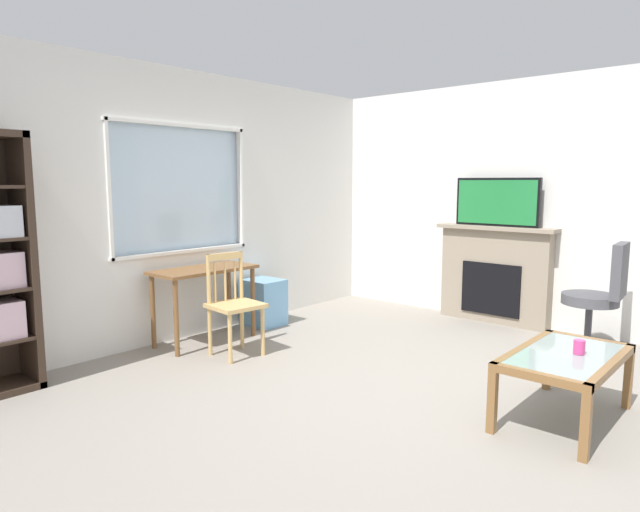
{
  "coord_description": "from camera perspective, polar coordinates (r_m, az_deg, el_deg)",
  "views": [
    {
      "loc": [
        -3.15,
        -1.99,
        1.52
      ],
      "look_at": [
        0.09,
        0.86,
        0.94
      ],
      "focal_mm": 30.87,
      "sensor_mm": 36.0,
      "label": 1
    }
  ],
  "objects": [
    {
      "name": "coffee_table",
      "position": [
        3.89,
        24.09,
        -10.12
      ],
      "size": [
        1.01,
        0.58,
        0.44
      ],
      "color": "#8C9E99",
      "rests_on": "ground"
    },
    {
      "name": "ground",
      "position": [
        4.03,
        8.68,
        -14.77
      ],
      "size": [
        6.25,
        6.15,
        0.02
      ],
      "primitive_type": "cube",
      "color": "gray"
    },
    {
      "name": "office_chair",
      "position": [
        5.47,
        27.11,
        -3.36
      ],
      "size": [
        0.57,
        0.58,
        1.0
      ],
      "color": "#4C4C51",
      "rests_on": "ground"
    },
    {
      "name": "sippy_cup",
      "position": [
        3.89,
        25.28,
        -8.52
      ],
      "size": [
        0.07,
        0.07,
        0.09
      ],
      "primitive_type": "cylinder",
      "color": "#DB3D84",
      "rests_on": "coffee_table"
    },
    {
      "name": "wooden_chair",
      "position": [
        4.91,
        -8.97,
        -4.86
      ],
      "size": [
        0.46,
        0.44,
        0.9
      ],
      "color": "tan",
      "rests_on": "ground"
    },
    {
      "name": "plastic_drawer_unit",
      "position": [
        5.94,
        -5.89,
        -4.78
      ],
      "size": [
        0.35,
        0.4,
        0.49
      ],
      "primitive_type": "cube",
      "color": "#72ADDB",
      "rests_on": "ground"
    },
    {
      "name": "desk_under_window",
      "position": [
        5.33,
        -11.92,
        -2.44
      ],
      "size": [
        0.99,
        0.47,
        0.72
      ],
      "color": "brown",
      "rests_on": "ground"
    },
    {
      "name": "tv",
      "position": [
        6.18,
        17.88,
        5.34
      ],
      "size": [
        0.06,
        0.91,
        0.51
      ],
      "color": "black",
      "rests_on": "fireplace"
    },
    {
      "name": "fireplace",
      "position": [
        6.27,
        17.65,
        -1.79
      ],
      "size": [
        0.26,
        1.29,
        1.05
      ],
      "color": "gray",
      "rests_on": "ground"
    },
    {
      "name": "wall_right",
      "position": [
        6.17,
        22.57,
        4.96
      ],
      "size": [
        0.12,
        5.35,
        2.59
      ],
      "primitive_type": "cube",
      "color": "silver",
      "rests_on": "ground"
    },
    {
      "name": "wall_back_with_window",
      "position": [
        5.55,
        -14.05,
        4.89
      ],
      "size": [
        5.25,
        0.15,
        2.59
      ],
      "color": "silver",
      "rests_on": "ground"
    }
  ]
}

